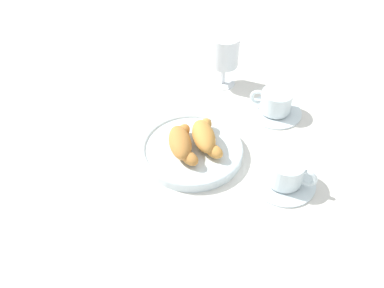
{
  "coord_description": "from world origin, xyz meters",
  "views": [
    {
      "loc": [
        0.62,
        -0.06,
        0.62
      ],
      "look_at": [
        0.02,
        -0.01,
        0.03
      ],
      "focal_mm": 36.07,
      "sensor_mm": 36.0,
      "label": 1
    }
  ],
  "objects_px": {
    "croissant_small": "(205,137)",
    "coffee_cup_near": "(285,174)",
    "coffee_cup_far": "(275,104)",
    "juice_glass_left": "(224,53)",
    "pastry_plate": "(192,150)",
    "croissant_large": "(182,143)"
  },
  "relations": [
    {
      "from": "croissant_large",
      "to": "coffee_cup_far",
      "type": "height_order",
      "value": "croissant_large"
    },
    {
      "from": "croissant_small",
      "to": "pastry_plate",
      "type": "bearing_deg",
      "value": -74.6
    },
    {
      "from": "pastry_plate",
      "to": "croissant_small",
      "type": "height_order",
      "value": "croissant_small"
    },
    {
      "from": "coffee_cup_far",
      "to": "croissant_large",
      "type": "bearing_deg",
      "value": -60.41
    },
    {
      "from": "croissant_small",
      "to": "coffee_cup_near",
      "type": "relative_size",
      "value": 1.0
    },
    {
      "from": "pastry_plate",
      "to": "coffee_cup_far",
      "type": "relative_size",
      "value": 1.67
    },
    {
      "from": "croissant_small",
      "to": "coffee_cup_near",
      "type": "bearing_deg",
      "value": 54.82
    },
    {
      "from": "pastry_plate",
      "to": "juice_glass_left",
      "type": "bearing_deg",
      "value": 158.05
    },
    {
      "from": "pastry_plate",
      "to": "coffee_cup_near",
      "type": "height_order",
      "value": "coffee_cup_near"
    },
    {
      "from": "pastry_plate",
      "to": "juice_glass_left",
      "type": "xyz_separation_m",
      "value": [
        -0.26,
        0.11,
        0.08
      ]
    },
    {
      "from": "croissant_large",
      "to": "juice_glass_left",
      "type": "bearing_deg",
      "value": 154.48
    },
    {
      "from": "pastry_plate",
      "to": "croissant_large",
      "type": "distance_m",
      "value": 0.04
    },
    {
      "from": "pastry_plate",
      "to": "croissant_small",
      "type": "distance_m",
      "value": 0.04
    },
    {
      "from": "croissant_large",
      "to": "coffee_cup_near",
      "type": "distance_m",
      "value": 0.23
    },
    {
      "from": "pastry_plate",
      "to": "croissant_large",
      "type": "height_order",
      "value": "croissant_large"
    },
    {
      "from": "croissant_small",
      "to": "juice_glass_left",
      "type": "bearing_deg",
      "value": 163.27
    },
    {
      "from": "pastry_plate",
      "to": "croissant_small",
      "type": "relative_size",
      "value": 1.67
    },
    {
      "from": "coffee_cup_near",
      "to": "coffee_cup_far",
      "type": "relative_size",
      "value": 1.0
    },
    {
      "from": "coffee_cup_near",
      "to": "croissant_large",
      "type": "bearing_deg",
      "value": -114.17
    },
    {
      "from": "coffee_cup_far",
      "to": "juice_glass_left",
      "type": "distance_m",
      "value": 0.19
    },
    {
      "from": "croissant_small",
      "to": "coffee_cup_far",
      "type": "relative_size",
      "value": 1.0
    },
    {
      "from": "coffee_cup_near",
      "to": "coffee_cup_far",
      "type": "xyz_separation_m",
      "value": [
        -0.23,
        0.03,
        0.0
      ]
    }
  ]
}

